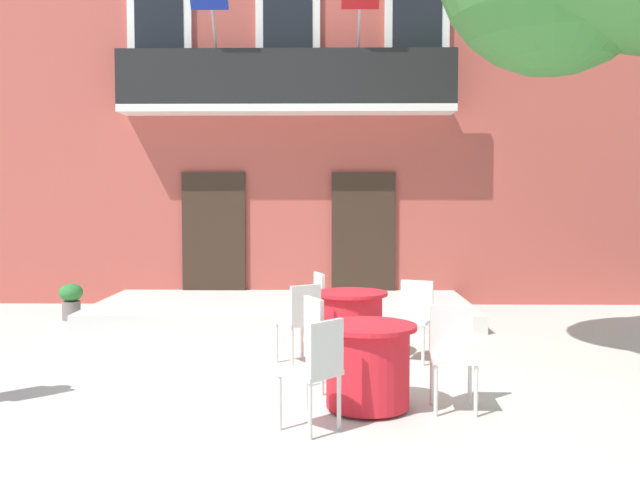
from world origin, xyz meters
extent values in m
plane|color=beige|center=(0.00, 0.00, 0.00)|extent=(120.00, 120.00, 0.00)
cube|color=#B24C42|center=(-0.40, 7.00, 3.75)|extent=(13.00, 4.00, 7.50)
cube|color=#332319|center=(-1.70, 4.97, 1.15)|extent=(1.10, 0.08, 2.30)
cube|color=#332319|center=(0.90, 4.97, 1.15)|extent=(1.10, 0.08, 2.30)
cube|color=silver|center=(-2.60, 4.96, 4.65)|extent=(1.10, 0.08, 1.90)
cube|color=black|center=(-2.60, 4.93, 4.65)|extent=(0.84, 0.04, 1.60)
cube|color=silver|center=(-0.40, 4.96, 4.65)|extent=(1.10, 0.08, 1.90)
cube|color=black|center=(-0.40, 4.93, 4.65)|extent=(0.84, 0.04, 1.60)
cube|color=silver|center=(1.80, 4.96, 4.65)|extent=(1.10, 0.08, 1.90)
cube|color=black|center=(1.80, 4.93, 4.65)|extent=(0.84, 0.04, 1.60)
cube|color=silver|center=(-0.40, 4.67, 3.34)|extent=(5.60, 0.65, 0.12)
cube|color=black|center=(-0.40, 4.38, 3.85)|extent=(5.60, 0.06, 0.90)
cylinder|color=#B2B2B7|center=(-1.60, 4.50, 4.75)|extent=(0.04, 0.95, 1.33)
cylinder|color=#B2B2B7|center=(0.80, 4.50, 4.75)|extent=(0.04, 0.95, 1.33)
cylinder|color=#995638|center=(-2.70, 4.70, 3.52)|extent=(0.27, 0.27, 0.24)
ellipsoid|color=#2D7533|center=(-2.70, 4.70, 3.79)|extent=(0.35, 0.35, 0.30)
cylinder|color=#995638|center=(-0.40, 4.70, 3.53)|extent=(0.36, 0.36, 0.27)
ellipsoid|color=#4C8E38|center=(-0.40, 4.70, 3.82)|extent=(0.47, 0.47, 0.31)
cylinder|color=#995638|center=(1.90, 4.70, 3.52)|extent=(0.30, 0.30, 0.23)
ellipsoid|color=#4C8E38|center=(1.90, 4.70, 3.88)|extent=(0.39, 0.39, 0.49)
cube|color=silver|center=(-0.40, 3.63, 0.12)|extent=(5.76, 2.74, 0.25)
cylinder|color=red|center=(0.67, -1.14, 0.37)|extent=(0.74, 0.74, 0.68)
cylinder|color=red|center=(0.67, -1.14, 0.74)|extent=(0.86, 0.86, 0.04)
cylinder|color=#2D2823|center=(0.67, -1.14, 0.01)|extent=(0.44, 0.44, 0.03)
cylinder|color=silver|center=(0.41, -0.24, 0.23)|extent=(0.04, 0.04, 0.45)
cylinder|color=silver|center=(0.56, -0.55, 0.23)|extent=(0.04, 0.04, 0.45)
cylinder|color=silver|center=(0.11, -0.39, 0.23)|extent=(0.04, 0.04, 0.45)
cylinder|color=silver|center=(0.26, -0.70, 0.23)|extent=(0.04, 0.04, 0.45)
cube|color=silver|center=(0.34, -0.47, 0.47)|extent=(0.54, 0.54, 0.04)
cube|color=silver|center=(0.17, -0.55, 0.70)|extent=(0.20, 0.36, 0.42)
cylinder|color=silver|center=(-0.07, -1.71, 0.23)|extent=(0.04, 0.04, 0.45)
cylinder|color=silver|center=(0.15, -1.46, 0.23)|extent=(0.04, 0.04, 0.45)
cylinder|color=silver|center=(0.18, -1.94, 0.23)|extent=(0.04, 0.04, 0.45)
cylinder|color=silver|center=(0.41, -1.69, 0.23)|extent=(0.04, 0.04, 0.45)
cube|color=silver|center=(0.17, -1.70, 0.47)|extent=(0.56, 0.56, 0.04)
cube|color=silver|center=(0.30, -1.82, 0.70)|extent=(0.28, 0.31, 0.42)
cylinder|color=silver|center=(1.58, -1.35, 0.23)|extent=(0.04, 0.04, 0.45)
cylinder|color=silver|center=(1.24, -1.33, 0.23)|extent=(0.04, 0.04, 0.45)
cylinder|color=silver|center=(1.59, -1.01, 0.23)|extent=(0.04, 0.04, 0.45)
cylinder|color=silver|center=(1.25, -0.99, 0.23)|extent=(0.04, 0.04, 0.45)
cube|color=silver|center=(1.42, -1.17, 0.47)|extent=(0.42, 0.42, 0.04)
cube|color=silver|center=(1.42, -0.99, 0.70)|extent=(0.38, 0.06, 0.42)
cylinder|color=red|center=(0.58, 1.00, 0.37)|extent=(0.74, 0.74, 0.68)
cylinder|color=red|center=(0.58, 1.00, 0.74)|extent=(0.86, 0.86, 0.04)
cylinder|color=#2D2823|center=(0.58, 1.00, 0.01)|extent=(0.44, 0.44, 0.03)
cylinder|color=silver|center=(1.37, 0.50, 0.23)|extent=(0.04, 0.04, 0.45)
cylinder|color=silver|center=(1.05, 0.63, 0.23)|extent=(0.04, 0.04, 0.45)
cylinder|color=silver|center=(1.50, 0.81, 0.23)|extent=(0.04, 0.04, 0.45)
cylinder|color=silver|center=(1.18, 0.94, 0.23)|extent=(0.04, 0.04, 0.45)
cube|color=silver|center=(1.28, 0.72, 0.47)|extent=(0.52, 0.52, 0.04)
cube|color=silver|center=(1.34, 0.89, 0.70)|extent=(0.37, 0.18, 0.42)
cylinder|color=silver|center=(0.48, 1.93, 0.23)|extent=(0.04, 0.04, 0.45)
cylinder|color=silver|center=(0.57, 1.61, 0.23)|extent=(0.04, 0.04, 0.45)
cylinder|color=silver|center=(0.15, 1.83, 0.23)|extent=(0.04, 0.04, 0.45)
cylinder|color=silver|center=(0.25, 1.51, 0.23)|extent=(0.04, 0.04, 0.45)
cube|color=silver|center=(0.36, 1.72, 0.47)|extent=(0.50, 0.50, 0.04)
cube|color=silver|center=(0.19, 1.67, 0.70)|extent=(0.15, 0.38, 0.42)
cylinder|color=silver|center=(-0.28, 0.62, 0.23)|extent=(0.04, 0.04, 0.45)
cylinder|color=silver|center=(0.01, 0.82, 0.23)|extent=(0.04, 0.04, 0.45)
cylinder|color=silver|center=(-0.08, 0.34, 0.23)|extent=(0.04, 0.04, 0.45)
cylinder|color=silver|center=(0.20, 0.54, 0.23)|extent=(0.04, 0.04, 0.45)
cube|color=silver|center=(-0.04, 0.58, 0.47)|extent=(0.56, 0.56, 0.04)
cube|color=silver|center=(0.06, 0.43, 0.70)|extent=(0.34, 0.25, 0.42)
cylinder|color=slate|center=(-3.63, 3.36, 0.14)|extent=(0.27, 0.27, 0.29)
ellipsoid|color=#2D7533|center=(-3.63, 3.36, 0.42)|extent=(0.35, 0.35, 0.27)
camera|label=1|loc=(0.34, -7.32, 1.88)|focal=39.83mm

